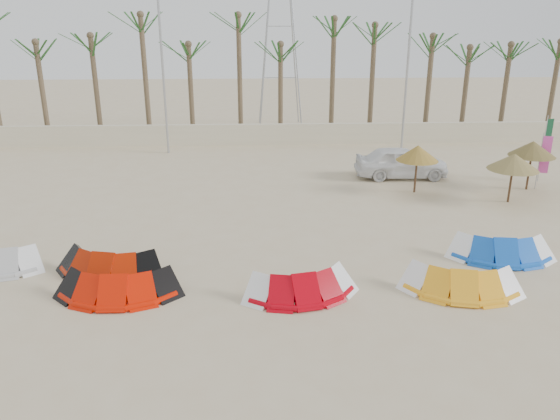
{
  "coord_description": "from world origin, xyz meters",
  "views": [
    {
      "loc": [
        -0.82,
        -11.97,
        7.75
      ],
      "look_at": [
        0.0,
        6.0,
        1.3
      ],
      "focal_mm": 35.0,
      "sensor_mm": 36.0,
      "label": 1
    }
  ],
  "objects_px": {
    "kite_red_mid": "(120,279)",
    "car": "(401,162)",
    "kite_blue": "(498,244)",
    "parasol_right": "(533,149)",
    "kite_orange": "(458,275)",
    "parasol_mid": "(514,162)",
    "parasol_left": "(418,153)",
    "kite_red_right": "(301,279)",
    "kite_red_left": "(110,258)"
  },
  "relations": [
    {
      "from": "kite_red_mid",
      "to": "car",
      "type": "bearing_deg",
      "value": 45.7
    },
    {
      "from": "kite_blue",
      "to": "car",
      "type": "height_order",
      "value": "car"
    },
    {
      "from": "kite_blue",
      "to": "parasol_right",
      "type": "distance_m",
      "value": 8.74
    },
    {
      "from": "kite_orange",
      "to": "parasol_right",
      "type": "bearing_deg",
      "value": 54.78
    },
    {
      "from": "parasol_mid",
      "to": "kite_orange",
      "type": "bearing_deg",
      "value": -123.07
    },
    {
      "from": "parasol_mid",
      "to": "car",
      "type": "height_order",
      "value": "parasol_mid"
    },
    {
      "from": "parasol_left",
      "to": "parasol_mid",
      "type": "xyz_separation_m",
      "value": [
        3.72,
        -1.58,
        -0.04
      ]
    },
    {
      "from": "parasol_left",
      "to": "kite_red_right",
      "type": "bearing_deg",
      "value": -122.79
    },
    {
      "from": "kite_red_right",
      "to": "parasol_right",
      "type": "distance_m",
      "value": 15.03
    },
    {
      "from": "parasol_mid",
      "to": "car",
      "type": "xyz_separation_m",
      "value": [
        -3.74,
        4.04,
        -1.03
      ]
    },
    {
      "from": "kite_blue",
      "to": "car",
      "type": "relative_size",
      "value": 0.77
    },
    {
      "from": "kite_red_left",
      "to": "kite_blue",
      "type": "height_order",
      "value": "same"
    },
    {
      "from": "kite_blue",
      "to": "parasol_mid",
      "type": "bearing_deg",
      "value": 62.52
    },
    {
      "from": "kite_orange",
      "to": "parasol_mid",
      "type": "relative_size",
      "value": 1.67
    },
    {
      "from": "parasol_left",
      "to": "parasol_right",
      "type": "xyz_separation_m",
      "value": [
        5.4,
        0.2,
        0.1
      ]
    },
    {
      "from": "kite_orange",
      "to": "parasol_mid",
      "type": "height_order",
      "value": "parasol_mid"
    },
    {
      "from": "kite_red_right",
      "to": "parasol_mid",
      "type": "relative_size",
      "value": 1.61
    },
    {
      "from": "kite_red_mid",
      "to": "parasol_right",
      "type": "relative_size",
      "value": 1.53
    },
    {
      "from": "parasol_left",
      "to": "car",
      "type": "xyz_separation_m",
      "value": [
        -0.03,
        2.46,
        -1.07
      ]
    },
    {
      "from": "kite_red_mid",
      "to": "kite_blue",
      "type": "relative_size",
      "value": 1.0
    },
    {
      "from": "kite_red_mid",
      "to": "parasol_left",
      "type": "height_order",
      "value": "parasol_left"
    },
    {
      "from": "kite_red_left",
      "to": "kite_orange",
      "type": "height_order",
      "value": "same"
    },
    {
      "from": "kite_blue",
      "to": "parasol_mid",
      "type": "distance_m",
      "value": 6.38
    },
    {
      "from": "parasol_left",
      "to": "car",
      "type": "bearing_deg",
      "value": 90.59
    },
    {
      "from": "car",
      "to": "kite_red_right",
      "type": "bearing_deg",
      "value": 154.21
    },
    {
      "from": "kite_red_left",
      "to": "parasol_mid",
      "type": "distance_m",
      "value": 16.93
    },
    {
      "from": "kite_red_mid",
      "to": "kite_red_right",
      "type": "height_order",
      "value": "same"
    },
    {
      "from": "parasol_left",
      "to": "car",
      "type": "distance_m",
      "value": 2.69
    },
    {
      "from": "kite_red_mid",
      "to": "parasol_mid",
      "type": "height_order",
      "value": "parasol_mid"
    },
    {
      "from": "parasol_right",
      "to": "car",
      "type": "distance_m",
      "value": 5.99
    },
    {
      "from": "car",
      "to": "parasol_left",
      "type": "bearing_deg",
      "value": -178.26
    },
    {
      "from": "kite_red_mid",
      "to": "parasol_right",
      "type": "distance_m",
      "value": 19.26
    },
    {
      "from": "kite_orange",
      "to": "kite_red_mid",
      "type": "bearing_deg",
      "value": 178.84
    },
    {
      "from": "kite_orange",
      "to": "car",
      "type": "bearing_deg",
      "value": 83.61
    },
    {
      "from": "kite_blue",
      "to": "kite_red_left",
      "type": "bearing_deg",
      "value": -177.51
    },
    {
      "from": "kite_red_mid",
      "to": "car",
      "type": "xyz_separation_m",
      "value": [
        11.34,
        11.62,
        0.36
      ]
    },
    {
      "from": "kite_orange",
      "to": "car",
      "type": "height_order",
      "value": "car"
    },
    {
      "from": "parasol_mid",
      "to": "parasol_right",
      "type": "relative_size",
      "value": 0.94
    },
    {
      "from": "kite_orange",
      "to": "parasol_left",
      "type": "height_order",
      "value": "parasol_left"
    },
    {
      "from": "kite_red_left",
      "to": "kite_blue",
      "type": "xyz_separation_m",
      "value": [
        12.87,
        0.56,
        0.0
      ]
    },
    {
      "from": "kite_red_right",
      "to": "parasol_left",
      "type": "distance_m",
      "value": 11.28
    },
    {
      "from": "kite_red_right",
      "to": "parasol_left",
      "type": "relative_size",
      "value": 1.58
    },
    {
      "from": "kite_red_mid",
      "to": "parasol_mid",
      "type": "xyz_separation_m",
      "value": [
        15.09,
        7.58,
        1.4
      ]
    },
    {
      "from": "kite_red_mid",
      "to": "kite_red_right",
      "type": "relative_size",
      "value": 1.01
    },
    {
      "from": "kite_red_right",
      "to": "parasol_right",
      "type": "bearing_deg",
      "value": 39.96
    },
    {
      "from": "kite_red_mid",
      "to": "parasol_left",
      "type": "relative_size",
      "value": 1.6
    },
    {
      "from": "parasol_mid",
      "to": "parasol_left",
      "type": "bearing_deg",
      "value": 157.0
    },
    {
      "from": "kite_blue",
      "to": "parasol_right",
      "type": "height_order",
      "value": "parasol_right"
    },
    {
      "from": "kite_red_right",
      "to": "kite_blue",
      "type": "bearing_deg",
      "value": 18.43
    },
    {
      "from": "kite_blue",
      "to": "parasol_mid",
      "type": "relative_size",
      "value": 1.62
    }
  ]
}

